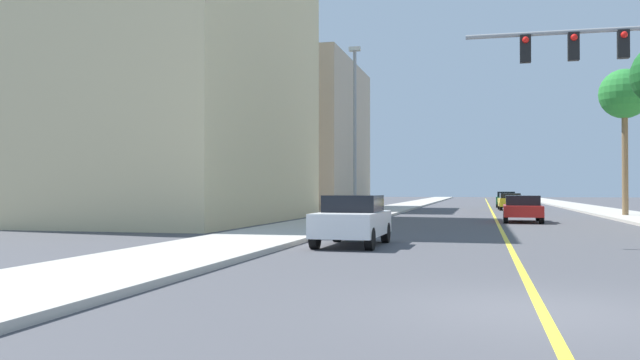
{
  "coord_description": "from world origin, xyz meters",
  "views": [
    {
      "loc": [
        -0.82,
        -9.65,
        1.7
      ],
      "look_at": [
        -7.24,
        16.5,
        2.08
      ],
      "focal_mm": 36.85,
      "sensor_mm": 36.0,
      "label": 1
    }
  ],
  "objects_px": {
    "street_lamp": "(355,125)",
    "car_white": "(352,220)",
    "car_red": "(522,208)",
    "car_green": "(506,199)",
    "car_yellow": "(510,201)",
    "palm_far": "(625,96)"
  },
  "relations": [
    {
      "from": "street_lamp",
      "to": "car_white",
      "type": "height_order",
      "value": "street_lamp"
    },
    {
      "from": "street_lamp",
      "to": "car_red",
      "type": "distance_m",
      "value": 9.94
    },
    {
      "from": "car_green",
      "to": "car_red",
      "type": "bearing_deg",
      "value": -87.93
    },
    {
      "from": "car_yellow",
      "to": "car_red",
      "type": "height_order",
      "value": "same"
    },
    {
      "from": "street_lamp",
      "to": "palm_far",
      "type": "bearing_deg",
      "value": 38.89
    },
    {
      "from": "palm_far",
      "to": "car_white",
      "type": "bearing_deg",
      "value": -117.61
    },
    {
      "from": "car_green",
      "to": "car_red",
      "type": "relative_size",
      "value": 0.95
    },
    {
      "from": "car_green",
      "to": "car_white",
      "type": "relative_size",
      "value": 1.09
    },
    {
      "from": "car_red",
      "to": "car_green",
      "type": "bearing_deg",
      "value": 91.14
    },
    {
      "from": "palm_far",
      "to": "car_green",
      "type": "height_order",
      "value": "palm_far"
    },
    {
      "from": "car_white",
      "to": "car_red",
      "type": "distance_m",
      "value": 17.04
    },
    {
      "from": "palm_far",
      "to": "car_yellow",
      "type": "xyz_separation_m",
      "value": [
        -6.18,
        12.86,
        -6.64
      ]
    },
    {
      "from": "car_white",
      "to": "car_yellow",
      "type": "xyz_separation_m",
      "value": [
        6.07,
        36.29,
        -0.05
      ]
    },
    {
      "from": "street_lamp",
      "to": "car_green",
      "type": "height_order",
      "value": "street_lamp"
    },
    {
      "from": "street_lamp",
      "to": "car_white",
      "type": "xyz_separation_m",
      "value": [
        2.16,
        -11.8,
        -4.04
      ]
    },
    {
      "from": "car_green",
      "to": "car_red",
      "type": "height_order",
      "value": "car_green"
    },
    {
      "from": "palm_far",
      "to": "car_red",
      "type": "xyz_separation_m",
      "value": [
        -6.39,
        -7.43,
        -6.66
      ]
    },
    {
      "from": "car_green",
      "to": "car_white",
      "type": "height_order",
      "value": "car_white"
    },
    {
      "from": "palm_far",
      "to": "car_yellow",
      "type": "bearing_deg",
      "value": 115.68
    },
    {
      "from": "car_green",
      "to": "car_red",
      "type": "xyz_separation_m",
      "value": [
        -0.24,
        -28.77,
        -0.05
      ]
    },
    {
      "from": "car_green",
      "to": "car_white",
      "type": "bearing_deg",
      "value": -95.21
    },
    {
      "from": "car_red",
      "to": "palm_far",
      "type": "bearing_deg",
      "value": 50.93
    }
  ]
}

